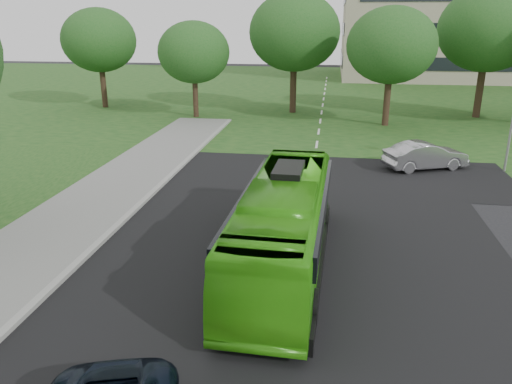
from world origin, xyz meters
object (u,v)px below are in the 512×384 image
tree_park_a (194,52)px  tree_park_c (392,45)px  sedan (425,156)px  tree_park_d (488,29)px  tree_park_f (99,40)px  bus (284,225)px  tree_park_b (294,32)px

tree_park_a → tree_park_c: tree_park_c is taller
tree_park_c → tree_park_a: bearing=175.1°
sedan → tree_park_d: bearing=-45.2°
tree_park_f → bus: bearing=-56.3°
tree_park_a → sedan: (16.11, -13.05, -4.42)m
tree_park_d → tree_park_f: 32.39m
tree_park_c → sedan: (0.99, -11.74, -5.11)m
tree_park_a → tree_park_d: bearing=8.1°
tree_park_d → tree_park_f: size_ratio=1.17×
tree_park_b → tree_park_f: bearing=179.4°
tree_park_c → sedan: tree_park_c is taller
tree_park_a → tree_park_d: tree_park_d is taller
tree_park_a → tree_park_d: size_ratio=0.75×
sedan → tree_park_c: bearing=-17.9°
tree_park_a → tree_park_c: (15.12, -1.30, 0.69)m
tree_park_b → sedan: tree_park_b is taller
tree_park_d → bus: size_ratio=1.00×
sedan → tree_park_f: bearing=34.4°
tree_park_b → bus: 29.18m
tree_park_f → sedan: 30.95m
tree_park_a → tree_park_d: (22.84, 3.24, 1.74)m
tree_park_b → sedan: (8.39, -16.35, -5.91)m
tree_park_f → tree_park_a: bearing=-20.1°
tree_park_b → tree_park_a: bearing=-156.8°
tree_park_b → tree_park_d: (15.12, -0.06, 0.25)m
tree_park_b → sedan: bearing=-62.8°
tree_park_f → bus: size_ratio=0.85×
tree_park_b → tree_park_c: size_ratio=1.14×
tree_park_b → bus: (1.99, -28.64, -5.21)m
tree_park_a → bus: size_ratio=0.74×
tree_park_f → bus: tree_park_f is taller
tree_park_a → tree_park_b: 8.53m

